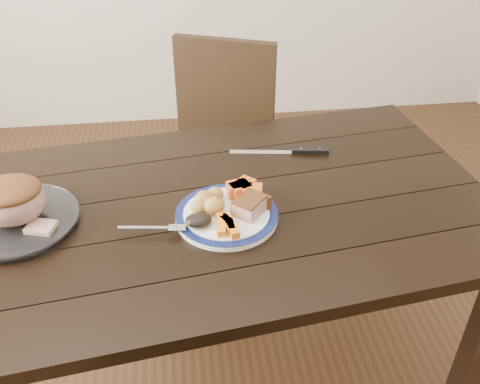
{
  "coord_description": "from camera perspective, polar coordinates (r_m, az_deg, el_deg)",
  "views": [
    {
      "loc": [
        -0.06,
        -1.21,
        1.64
      ],
      "look_at": [
        0.08,
        -0.02,
        0.8
      ],
      "focal_mm": 40.0,
      "sensor_mm": 36.0,
      "label": 1
    }
  ],
  "objects": [
    {
      "name": "dark_mushroom",
      "position": [
        1.39,
        -4.44,
        -3.03
      ],
      "size": [
        0.07,
        0.05,
        0.03
      ],
      "primitive_type": "ellipsoid",
      "color": "black",
      "rests_on": "dinner_plate"
    },
    {
      "name": "carrot_batons",
      "position": [
        1.38,
        -1.45,
        -3.47
      ],
      "size": [
        0.06,
        0.11,
        0.02
      ],
      "color": "orange",
      "rests_on": "dinner_plate"
    },
    {
      "name": "dining_table",
      "position": [
        1.56,
        -3.01,
        -4.07
      ],
      "size": [
        1.71,
        1.11,
        0.75
      ],
      "rotation": [
        0.0,
        0.0,
        0.13
      ],
      "color": "black",
      "rests_on": "ground"
    },
    {
      "name": "chair_far",
      "position": [
        2.25,
        -2.33,
        5.23
      ],
      "size": [
        0.55,
        0.55,
        0.93
      ],
      "rotation": [
        0.0,
        0.0,
        2.77
      ],
      "color": "black",
      "rests_on": "ground"
    },
    {
      "name": "pumpkin_wedges",
      "position": [
        1.49,
        0.38,
        0.25
      ],
      "size": [
        0.1,
        0.09,
        0.04
      ],
      "color": "orange",
      "rests_on": "dinner_plate"
    },
    {
      "name": "dinner_plate",
      "position": [
        1.45,
        -1.44,
        -2.56
      ],
      "size": [
        0.28,
        0.28,
        0.02
      ],
      "primitive_type": "cylinder",
      "color": "white",
      "rests_on": "dining_table"
    },
    {
      "name": "fork",
      "position": [
        1.4,
        -8.83,
        -3.84
      ],
      "size": [
        0.18,
        0.04,
        0.0
      ],
      "rotation": [
        0.0,
        0.0,
        -0.13
      ],
      "color": "silver",
      "rests_on": "dinner_plate"
    },
    {
      "name": "plate_rim",
      "position": [
        1.44,
        -1.45,
        -2.29
      ],
      "size": [
        0.28,
        0.28,
        0.02
      ],
      "primitive_type": "torus",
      "color": "#0E1748",
      "rests_on": "dinner_plate"
    },
    {
      "name": "pork_slice",
      "position": [
        1.43,
        1.03,
        -1.51
      ],
      "size": [
        0.11,
        0.11,
        0.04
      ],
      "primitive_type": "cube",
      "rotation": [
        0.0,
        0.0,
        0.85
      ],
      "color": "tan",
      "rests_on": "dinner_plate"
    },
    {
      "name": "ground",
      "position": [
        2.04,
        -2.42,
        -18.49
      ],
      "size": [
        4.0,
        4.0,
        0.0
      ],
      "primitive_type": "plane",
      "color": "#472B16",
      "rests_on": "ground"
    },
    {
      "name": "carving_knife",
      "position": [
        1.74,
        6.19,
        4.34
      ],
      "size": [
        0.32,
        0.06,
        0.01
      ],
      "rotation": [
        0.0,
        0.0,
        -0.14
      ],
      "color": "silver",
      "rests_on": "dining_table"
    },
    {
      "name": "cut_slice",
      "position": [
        1.47,
        -20.45,
        -3.59
      ],
      "size": [
        0.08,
        0.07,
        0.02
      ],
      "primitive_type": "cube",
      "rotation": [
        0.0,
        0.0,
        -0.29
      ],
      "color": "tan",
      "rests_on": "serving_platter"
    },
    {
      "name": "serving_platter",
      "position": [
        1.55,
        -22.66,
        -2.96
      ],
      "size": [
        0.32,
        0.32,
        0.02
      ],
      "primitive_type": "cylinder",
      "color": "white",
      "rests_on": "dining_table"
    },
    {
      "name": "roast_joint",
      "position": [
        1.51,
        -23.23,
        -0.96
      ],
      "size": [
        0.18,
        0.15,
        0.12
      ],
      "primitive_type": "ellipsoid",
      "color": "#A77366",
      "rests_on": "serving_platter"
    },
    {
      "name": "roasted_potatoes",
      "position": [
        1.44,
        -3.27,
        -1.06
      ],
      "size": [
        0.09,
        0.11,
        0.05
      ],
      "color": "gold",
      "rests_on": "dinner_plate"
    }
  ]
}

